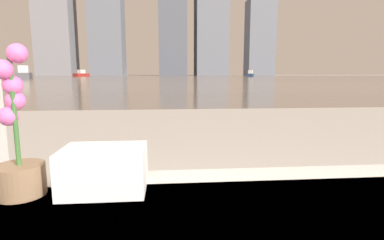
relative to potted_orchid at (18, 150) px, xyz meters
The scene contains 10 objects.
potted_orchid is the anchor object (origin of this frame).
towel_stack 0.23m from the potted_orchid, ahead, with size 0.22×0.16×0.12m.
harbor_water 61.10m from the potted_orchid, 89.60° to the left, with size 180.00×110.00×0.01m.
harbor_boat_1 84.71m from the potted_orchid, 105.06° to the left, with size 3.51×4.95×1.77m.
harbor_boat_2 51.85m from the potted_orchid, 114.10° to the left, with size 3.40×5.61×1.99m.
harbor_boat_3 78.94m from the potted_orchid, 73.71° to the left, with size 2.95×4.59×1.63m.
skyline_tower_0 124.80m from the potted_orchid, 108.85° to the left, with size 12.81×11.14×33.90m.
skyline_tower_1 121.42m from the potted_orchid, 100.33° to the left, with size 12.05×11.93×49.24m.
skyline_tower_3 119.46m from the potted_orchid, 81.33° to the left, with size 11.99×13.42×32.26m.
skyline_tower_4 123.65m from the potted_orchid, 72.34° to the left, with size 10.44×8.54×28.79m.
Camera 1 is at (-0.04, 0.11, 0.83)m, focal length 28.00 mm.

